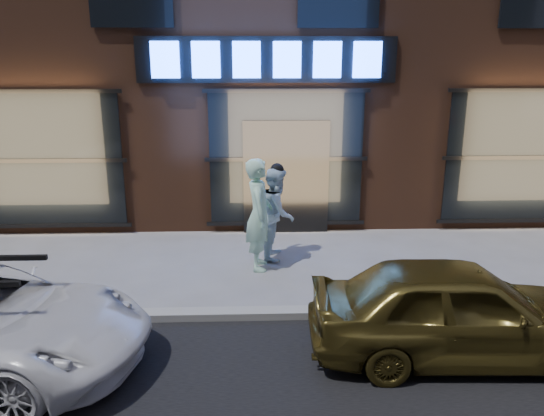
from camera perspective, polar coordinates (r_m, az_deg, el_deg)
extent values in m
plane|color=slate|center=(7.92, 3.22, -11.59)|extent=(90.00, 90.00, 0.00)
cube|color=gray|center=(7.89, 3.23, -11.20)|extent=(60.00, 0.25, 0.12)
cube|color=#54301E|center=(15.06, 0.61, 21.08)|extent=(30.00, 8.00, 10.00)
cube|color=black|center=(10.94, -0.57, 15.66)|extent=(5.20, 0.06, 0.90)
cube|color=black|center=(11.20, 1.52, 3.28)|extent=(1.80, 0.10, 2.40)
cube|color=#FFBF72|center=(11.96, -23.23, 4.76)|extent=(3.00, 0.04, 2.60)
cube|color=black|center=(11.93, -23.30, 4.73)|extent=(3.20, 0.06, 2.80)
cube|color=#FFBF72|center=(11.18, 1.51, 5.35)|extent=(3.00, 0.04, 2.60)
cube|color=black|center=(11.14, 1.53, 5.31)|extent=(3.20, 0.06, 2.80)
cube|color=#FFBF72|center=(12.52, 25.10, 5.00)|extent=(3.00, 0.04, 2.60)
cube|color=black|center=(12.49, 25.18, 4.96)|extent=(3.20, 0.06, 2.80)
cube|color=#2659FF|center=(11.00, -11.42, 15.36)|extent=(0.55, 0.12, 0.70)
cube|color=#2659FF|center=(10.90, -7.12, 15.54)|extent=(0.55, 0.12, 0.70)
cube|color=#2659FF|center=(10.87, -2.75, 15.64)|extent=(0.55, 0.12, 0.70)
cube|color=#2659FF|center=(10.89, 1.63, 15.65)|extent=(0.55, 0.12, 0.70)
cube|color=#2659FF|center=(10.97, 5.96, 15.58)|extent=(0.55, 0.12, 0.70)
cube|color=#2659FF|center=(11.10, 10.21, 15.43)|extent=(0.55, 0.12, 0.70)
imported|color=#B8F2CF|center=(9.28, -1.40, -0.71)|extent=(0.48, 0.73, 1.99)
imported|color=white|center=(9.85, 0.53, -0.52)|extent=(0.75, 0.91, 1.72)
imported|color=brown|center=(7.09, 19.53, -10.29)|extent=(3.77, 1.64, 1.27)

